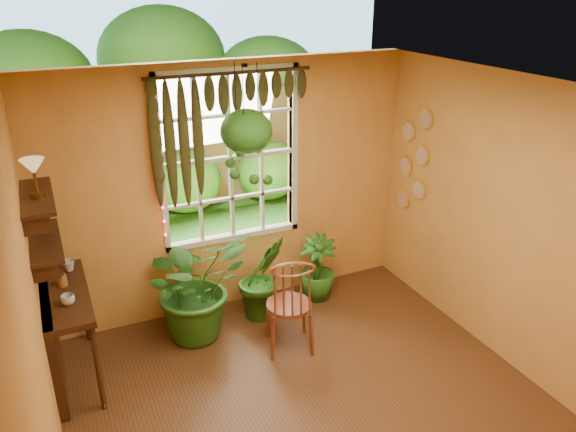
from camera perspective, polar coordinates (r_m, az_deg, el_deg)
name	(u,v)px	position (r m, az deg, el deg)	size (l,w,h in m)	color
floor	(330,431)	(4.94, 4.25, -20.98)	(4.50, 4.50, 0.00)	#573318
ceiling	(342,103)	(3.63, 5.51, 11.38)	(4.50, 4.50, 0.00)	white
wall_back	(232,190)	(5.99, -5.68, 2.63)	(4.00, 4.00, 0.00)	#E99E4F
wall_left	(38,360)	(3.72, -24.08, -13.22)	(4.50, 4.50, 0.00)	#E99E4F
wall_right	(538,239)	(5.30, 24.08, -2.17)	(4.50, 4.50, 0.00)	#E99E4F
window	(230,158)	(5.91, -5.92, 5.91)	(1.52, 0.10, 1.86)	white
valance_vine	(223,105)	(5.63, -6.58, 11.09)	(1.70, 0.12, 1.10)	#3B1D10
string_lights	(159,165)	(5.62, -12.99, 5.08)	(0.03, 0.03, 1.54)	#FF2633
wall_plates	(413,161)	(6.43, 12.62, 5.51)	(0.04, 0.32, 1.10)	#F4E1C7
counter_ledge	(57,328)	(5.49, -22.42, -10.50)	(0.40, 1.20, 0.90)	#3B1D10
shelf_lower	(45,242)	(5.10, -23.46, -2.42)	(0.25, 0.90, 0.04)	#3B1D10
shelf_upper	(37,197)	(4.95, -24.18, 1.77)	(0.25, 0.90, 0.04)	#3B1D10
backyard	(159,109)	(10.38, -13.00, 10.54)	(14.00, 10.00, 12.00)	#204E16
windsor_chair	(290,318)	(5.60, 0.16, -10.28)	(0.55, 0.57, 1.21)	maroon
potted_plant_left	(196,285)	(5.76, -9.34, -6.90)	(1.04, 0.90, 1.16)	#1A4412
potted_plant_mid	(263,277)	(6.05, -2.60, -6.20)	(0.52, 0.42, 0.95)	#1A4412
potted_plant_right	(317,268)	(6.44, 2.97, -5.28)	(0.42, 0.42, 0.75)	#1A4412
hanging_basket	(247,137)	(5.55, -4.23, 7.96)	(0.51, 0.51, 1.22)	black
cup_a	(68,300)	(5.09, -21.46, -7.92)	(0.11, 0.11, 0.09)	silver
cup_b	(69,265)	(5.64, -21.38, -4.69)	(0.11, 0.11, 0.10)	beige
brush_jar	(61,273)	(5.36, -22.10, -5.40)	(0.09, 0.09, 0.32)	#99582C
shelf_vase	(43,224)	(5.24, -23.65, -0.77)	(0.13, 0.13, 0.13)	#B2AD99
tiffany_lamp	(33,169)	(4.83, -24.46, 4.36)	(0.19, 0.19, 0.31)	brown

